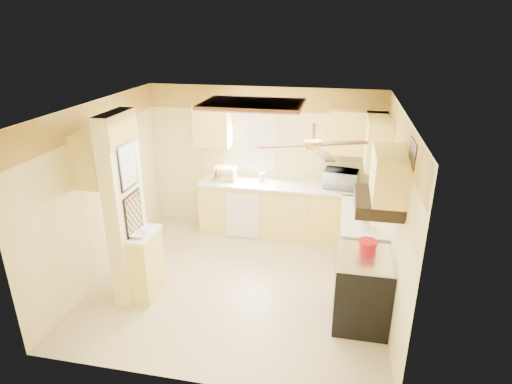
% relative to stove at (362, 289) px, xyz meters
% --- Properties ---
extents(floor, '(4.00, 4.00, 0.00)m').
position_rel_stove_xyz_m(floor, '(-1.67, 0.55, -0.46)').
color(floor, '#CBB58C').
rests_on(floor, ground).
extents(ceiling, '(4.00, 4.00, 0.00)m').
position_rel_stove_xyz_m(ceiling, '(-1.67, 0.55, 2.04)').
color(ceiling, white).
rests_on(ceiling, wall_back).
extents(wall_back, '(4.00, 0.00, 4.00)m').
position_rel_stove_xyz_m(wall_back, '(-1.67, 2.45, 0.79)').
color(wall_back, '#EFDD92').
rests_on(wall_back, floor).
extents(wall_front, '(4.00, 0.00, 4.00)m').
position_rel_stove_xyz_m(wall_front, '(-1.67, -1.35, 0.79)').
color(wall_front, '#EFDD92').
rests_on(wall_front, floor).
extents(wall_left, '(0.00, 3.80, 3.80)m').
position_rel_stove_xyz_m(wall_left, '(-3.67, 0.55, 0.79)').
color(wall_left, '#EFDD92').
rests_on(wall_left, floor).
extents(wall_right, '(0.00, 3.80, 3.80)m').
position_rel_stove_xyz_m(wall_right, '(0.33, 0.55, 0.79)').
color(wall_right, '#EFDD92').
rests_on(wall_right, floor).
extents(wallpaper_border, '(4.00, 0.02, 0.40)m').
position_rel_stove_xyz_m(wallpaper_border, '(-1.67, 2.43, 1.84)').
color(wallpaper_border, '#FDD14A').
rests_on(wallpaper_border, wall_back).
extents(partition_column, '(0.20, 0.70, 2.50)m').
position_rel_stove_xyz_m(partition_column, '(-3.02, 0.00, 0.79)').
color(partition_column, '#EFDD92').
rests_on(partition_column, floor).
extents(partition_ledge, '(0.25, 0.55, 0.90)m').
position_rel_stove_xyz_m(partition_ledge, '(-2.80, 0.00, -0.01)').
color(partition_ledge, '#FFD865').
rests_on(partition_ledge, floor).
extents(ledge_top, '(0.28, 0.58, 0.04)m').
position_rel_stove_xyz_m(ledge_top, '(-2.80, 0.00, 0.46)').
color(ledge_top, white).
rests_on(ledge_top, partition_ledge).
extents(lower_cabinets_back, '(3.00, 0.60, 0.90)m').
position_rel_stove_xyz_m(lower_cabinets_back, '(-1.17, 2.15, -0.01)').
color(lower_cabinets_back, '#FFD865').
rests_on(lower_cabinets_back, floor).
extents(lower_cabinets_right, '(0.60, 1.40, 0.90)m').
position_rel_stove_xyz_m(lower_cabinets_right, '(0.03, 1.15, -0.01)').
color(lower_cabinets_right, '#FFD865').
rests_on(lower_cabinets_right, floor).
extents(countertop_back, '(3.04, 0.64, 0.04)m').
position_rel_stove_xyz_m(countertop_back, '(-1.17, 2.14, 0.46)').
color(countertop_back, white).
rests_on(countertop_back, lower_cabinets_back).
extents(countertop_right, '(0.64, 1.44, 0.04)m').
position_rel_stove_xyz_m(countertop_right, '(0.02, 1.15, 0.46)').
color(countertop_right, white).
rests_on(countertop_right, lower_cabinets_right).
extents(dishwasher_panel, '(0.58, 0.02, 0.80)m').
position_rel_stove_xyz_m(dishwasher_panel, '(-1.92, 1.84, -0.03)').
color(dishwasher_panel, white).
rests_on(dishwasher_panel, lower_cabinets_back).
extents(window, '(0.92, 0.02, 1.02)m').
position_rel_stove_xyz_m(window, '(-1.92, 2.44, 1.09)').
color(window, white).
rests_on(window, wall_back).
extents(upper_cab_back_left, '(0.60, 0.35, 0.70)m').
position_rel_stove_xyz_m(upper_cab_back_left, '(-2.52, 2.27, 1.39)').
color(upper_cab_back_left, '#FFD865').
rests_on(upper_cab_back_left, wall_back).
extents(upper_cab_back_right, '(0.90, 0.35, 0.70)m').
position_rel_stove_xyz_m(upper_cab_back_right, '(-0.12, 2.27, 1.39)').
color(upper_cab_back_right, '#FFD865').
rests_on(upper_cab_back_right, wall_back).
extents(upper_cab_right, '(0.35, 1.00, 0.70)m').
position_rel_stove_xyz_m(upper_cab_right, '(0.16, 1.80, 1.39)').
color(upper_cab_right, '#FFD865').
rests_on(upper_cab_right, wall_right).
extents(upper_cab_left_wall, '(0.35, 0.75, 0.70)m').
position_rel_stove_xyz_m(upper_cab_left_wall, '(-3.49, 0.30, 1.39)').
color(upper_cab_left_wall, '#FFD865').
rests_on(upper_cab_left_wall, wall_left).
extents(upper_cab_over_stove, '(0.35, 0.76, 0.52)m').
position_rel_stove_xyz_m(upper_cab_over_stove, '(0.16, 0.00, 1.49)').
color(upper_cab_over_stove, '#FFD865').
rests_on(upper_cab_over_stove, wall_right).
extents(stove, '(0.68, 0.77, 0.92)m').
position_rel_stove_xyz_m(stove, '(0.00, 0.00, 0.00)').
color(stove, black).
rests_on(stove, floor).
extents(range_hood, '(0.50, 0.76, 0.14)m').
position_rel_stove_xyz_m(range_hood, '(0.07, 0.00, 1.16)').
color(range_hood, black).
rests_on(range_hood, upper_cab_over_stove).
extents(poster_menu, '(0.02, 0.42, 0.57)m').
position_rel_stove_xyz_m(poster_menu, '(-2.91, 0.00, 1.39)').
color(poster_menu, black).
rests_on(poster_menu, partition_column).
extents(poster_nashville, '(0.02, 0.42, 0.57)m').
position_rel_stove_xyz_m(poster_nashville, '(-2.91, 0.00, 0.74)').
color(poster_nashville, black).
rests_on(poster_nashville, partition_column).
extents(ceiling_light_panel, '(1.35, 0.95, 0.06)m').
position_rel_stove_xyz_m(ceiling_light_panel, '(-1.57, 1.05, 2.00)').
color(ceiling_light_panel, brown).
rests_on(ceiling_light_panel, ceiling).
extents(ceiling_fan, '(1.15, 1.15, 0.26)m').
position_rel_stove_xyz_m(ceiling_fan, '(-0.67, -0.15, 1.83)').
color(ceiling_fan, gold).
rests_on(ceiling_fan, ceiling).
extents(vent_grate, '(0.02, 0.40, 0.25)m').
position_rel_stove_xyz_m(vent_grate, '(0.31, -0.35, 1.84)').
color(vent_grate, black).
rests_on(vent_grate, wall_right).
extents(microwave, '(0.59, 0.44, 0.30)m').
position_rel_stove_xyz_m(microwave, '(-0.33, 2.18, 0.63)').
color(microwave, white).
rests_on(microwave, countertop_back).
extents(bowl, '(0.24, 0.24, 0.05)m').
position_rel_stove_xyz_m(bowl, '(-2.82, -0.10, 0.51)').
color(bowl, white).
rests_on(bowl, ledge_top).
extents(dutch_oven, '(0.23, 0.23, 0.16)m').
position_rel_stove_xyz_m(dutch_oven, '(0.02, 0.11, 0.53)').
color(dutch_oven, '#AA0E15').
rests_on(dutch_oven, stove).
extents(kettle, '(0.13, 0.13, 0.20)m').
position_rel_stove_xyz_m(kettle, '(0.02, 0.71, 0.57)').
color(kettle, silver).
rests_on(kettle, countertop_right).
extents(dish_rack, '(0.39, 0.29, 0.22)m').
position_rel_stove_xyz_m(dish_rack, '(-2.30, 2.17, 0.56)').
color(dish_rack, tan).
rests_on(dish_rack, countertop_back).
extents(utensil_crock, '(0.11, 0.11, 0.22)m').
position_rel_stove_xyz_m(utensil_crock, '(-1.67, 2.24, 0.55)').
color(utensil_crock, white).
rests_on(utensil_crock, countertop_back).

